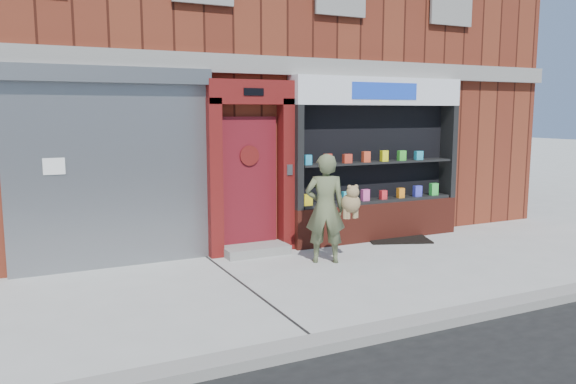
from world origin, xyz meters
TOP-DOWN VIEW (x-y plane):
  - ground at (0.00, 0.00)m, footprint 80.00×80.00m
  - curb at (0.00, -2.15)m, footprint 60.00×0.30m
  - building at (-0.00, 5.99)m, footprint 12.00×8.16m
  - shutter_bay at (-3.00, 1.93)m, footprint 3.10×0.30m
  - red_door_bay at (-0.75, 1.86)m, footprint 1.52×0.58m
  - pharmacy_bay at (1.75, 1.81)m, footprint 3.50×0.41m
  - woman at (0.09, 0.75)m, footprint 0.89×0.66m
  - doormat at (2.08, 1.55)m, footprint 1.34×1.14m

SIDE VIEW (x-z plane):
  - ground at x=0.00m, z-range 0.00..0.00m
  - doormat at x=2.08m, z-range 0.00..0.03m
  - curb at x=0.00m, z-range 0.00..0.12m
  - woman at x=0.09m, z-range 0.01..1.74m
  - pharmacy_bay at x=1.75m, z-range -0.13..2.87m
  - red_door_bay at x=-0.75m, z-range 0.01..2.91m
  - shutter_bay at x=-3.00m, z-range 0.20..3.24m
  - building at x=0.00m, z-range 0.00..8.00m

